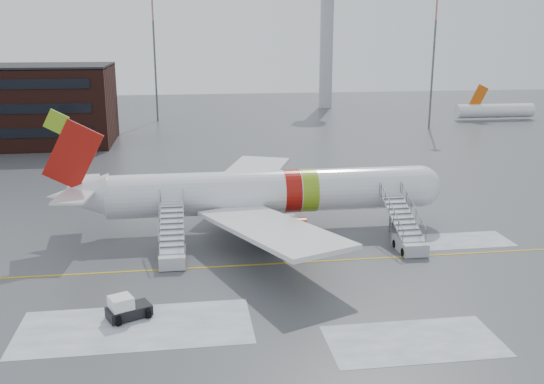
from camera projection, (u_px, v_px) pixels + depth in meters
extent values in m
plane|color=#494C4F|center=(224.00, 262.00, 46.90)|extent=(260.00, 260.00, 0.00)
cylinder|color=white|center=(269.00, 192.00, 53.71)|extent=(28.00, 3.80, 3.80)
sphere|color=white|center=(419.00, 186.00, 55.63)|extent=(3.80, 3.80, 3.80)
cube|color=black|center=(431.00, 180.00, 55.65)|extent=(1.09, 1.60, 0.97)
cone|color=white|center=(78.00, 196.00, 51.39)|extent=(5.20, 3.72, 3.72)
cube|color=#9E120C|center=(73.00, 155.00, 50.46)|extent=(5.27, 0.30, 6.09)
cube|color=#82AF1C|center=(56.00, 122.00, 49.59)|extent=(2.16, 0.26, 2.16)
cube|color=white|center=(84.00, 181.00, 53.74)|extent=(3.07, 4.85, 0.18)
cube|color=white|center=(74.00, 196.00, 48.76)|extent=(3.07, 4.85, 0.18)
cube|color=white|center=(248.00, 177.00, 61.85)|extent=(10.72, 15.97, 1.13)
cube|color=white|center=(271.00, 229.00, 45.59)|extent=(10.72, 15.97, 1.13)
cylinder|color=white|center=(267.00, 197.00, 59.25)|extent=(3.40, 2.10, 2.10)
cylinder|color=white|center=(284.00, 231.00, 49.30)|extent=(3.40, 2.10, 2.10)
cylinder|color=#595B60|center=(397.00, 214.00, 56.03)|extent=(0.20, 0.20, 1.80)
cylinder|color=black|center=(397.00, 219.00, 56.14)|extent=(0.90, 0.56, 0.90)
cylinder|color=black|center=(260.00, 217.00, 56.72)|extent=(0.90, 0.56, 0.90)
cylinder|color=black|center=(267.00, 233.00, 52.13)|extent=(0.90, 0.56, 0.90)
cube|color=#B0B1B7|center=(410.00, 245.00, 48.93)|extent=(2.00, 3.20, 1.00)
cube|color=#B0B1B7|center=(402.00, 218.00, 50.51)|extent=(1.90, 5.87, 2.52)
cube|color=#B0B1B7|center=(390.00, 194.00, 53.36)|extent=(1.90, 1.40, 0.15)
cylinder|color=#595B60|center=(390.00, 214.00, 53.42)|extent=(0.16, 0.16, 3.40)
cylinder|color=black|center=(404.00, 252.00, 47.90)|extent=(0.25, 0.70, 0.70)
cylinder|color=black|center=(416.00, 243.00, 50.06)|extent=(0.25, 0.70, 0.70)
cube|color=silver|center=(172.00, 257.00, 46.32)|extent=(2.00, 3.20, 1.00)
cube|color=silver|center=(172.00, 228.00, 47.90)|extent=(1.90, 5.87, 2.52)
cube|color=silver|center=(172.00, 202.00, 50.75)|extent=(1.90, 1.40, 0.15)
cylinder|color=#595B60|center=(173.00, 223.00, 50.81)|extent=(0.16, 0.16, 3.40)
cylinder|color=black|center=(160.00, 265.00, 45.29)|extent=(0.25, 0.70, 0.70)
cylinder|color=black|center=(184.00, 254.00, 47.45)|extent=(0.25, 0.70, 0.70)
cube|color=black|center=(129.00, 311.00, 37.66)|extent=(2.99, 2.38, 0.66)
cube|color=white|center=(121.00, 303.00, 37.24)|extent=(1.75, 1.75, 0.85)
cube|color=black|center=(121.00, 298.00, 37.16)|extent=(1.54, 1.59, 0.14)
cylinder|color=black|center=(118.00, 321.00, 36.65)|extent=(0.53, 0.72, 0.66)
cylinder|color=black|center=(147.00, 313.00, 37.64)|extent=(0.53, 0.72, 0.66)
cylinder|color=black|center=(111.00, 312.00, 37.72)|extent=(0.53, 0.72, 0.66)
cylinder|color=black|center=(140.00, 305.00, 38.71)|extent=(0.53, 0.72, 0.66)
cylinder|color=#B2B5BA|center=(326.00, 46.00, 138.29)|extent=(3.00, 3.00, 28.00)
cylinder|color=#595B60|center=(432.00, 75.00, 109.51)|extent=(0.36, 0.36, 19.20)
cylinder|color=#CC7272|center=(437.00, 9.00, 106.54)|extent=(0.32, 0.32, 4.32)
cylinder|color=#595B60|center=(155.00, 72.00, 117.94)|extent=(0.36, 0.36, 19.20)
cylinder|color=#CC7272|center=(152.00, 10.00, 114.97)|extent=(0.32, 0.32, 4.32)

